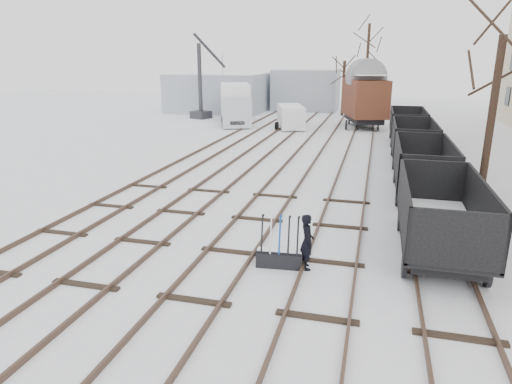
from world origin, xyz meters
TOP-DOWN VIEW (x-y plane):
  - ground at (0.00, 0.00)m, footprint 120.00×120.00m
  - tracks at (-0.00, 13.67)m, footprint 13.90×52.00m
  - shed_left at (-13.00, 36.00)m, footprint 10.00×8.00m
  - shed_right at (-4.00, 40.00)m, footprint 7.00×6.00m
  - ground_frame at (1.61, -0.58)m, footprint 1.33×0.53m
  - worker at (2.36, -0.48)m, footprint 0.56×0.68m
  - freight_wagon_a at (6.00, 1.45)m, footprint 2.25×5.62m
  - freight_wagon_b at (6.00, 7.85)m, footprint 2.25×5.62m
  - freight_wagon_c at (6.00, 14.25)m, footprint 2.25×5.62m
  - freight_wagon_d at (6.00, 20.65)m, footprint 2.25×5.62m
  - box_van_wagon at (2.80, 27.67)m, footprint 4.47×6.34m
  - lorry at (-8.34, 26.99)m, footprint 4.11×7.95m
  - panel_van at (-3.02, 25.41)m, footprint 3.10×4.66m
  - crane at (-12.67, 29.83)m, footprint 2.03×4.70m
  - tree_near at (8.24, 7.27)m, footprint 0.30×0.30m
  - tree_far_left at (0.42, 35.46)m, footprint 0.30×0.30m
  - tree_far_right at (2.42, 40.97)m, footprint 0.30×0.30m

SIDE VIEW (x-z plane):
  - ground at x=0.00m, z-range 0.00..0.00m
  - tracks at x=0.00m, z-range -0.01..0.16m
  - ground_frame at x=1.61m, z-range -0.46..1.03m
  - worker at x=2.36m, z-range 0.00..1.59m
  - freight_wagon_a at x=6.00m, z-range -0.27..2.02m
  - freight_wagon_b at x=6.00m, z-range -0.27..2.02m
  - freight_wagon_c at x=6.00m, z-range -0.27..2.02m
  - freight_wagon_d at x=6.00m, z-range -0.27..2.02m
  - panel_van at x=-3.02m, z-range 0.04..1.93m
  - lorry at x=-8.34m, z-range 0.05..3.50m
  - shed_left at x=-13.00m, z-range 0.00..4.10m
  - crane at x=-12.67m, z-range -1.87..6.02m
  - shed_right at x=-4.00m, z-range 0.00..4.50m
  - box_van_wagon at x=2.80m, z-range 0.36..4.75m
  - tree_far_left at x=0.42m, z-range 0.00..5.40m
  - tree_near at x=8.24m, z-range 0.00..6.51m
  - tree_far_right at x=2.42m, z-range 0.00..9.20m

